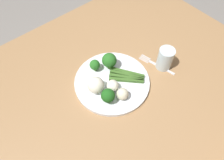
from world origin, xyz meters
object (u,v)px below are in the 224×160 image
(asparagus_bundle, at_px, (127,76))
(fork, at_px, (156,65))
(broccoli_front, at_px, (95,65))
(cauliflower_back, at_px, (96,85))
(broccoli_left, at_px, (109,60))
(dining_table, at_px, (119,95))
(broccoli_right, at_px, (108,96))
(plate, at_px, (112,82))
(cauliflower_mid, at_px, (122,94))
(water_glass, at_px, (165,59))
(cauliflower_front_left, at_px, (113,86))

(asparagus_bundle, height_order, fork, asparagus_bundle)
(fork, bearing_deg, broccoli_front, 43.86)
(cauliflower_back, xyz_separation_m, fork, (0.28, -0.06, -0.04))
(broccoli_left, height_order, broccoli_front, broccoli_left)
(dining_table, distance_m, broccoli_right, 0.19)
(asparagus_bundle, xyz_separation_m, cauliflower_back, (-0.13, 0.03, 0.03))
(cauliflower_back, bearing_deg, plate, -5.56)
(broccoli_front, relative_size, fork, 0.31)
(cauliflower_mid, bearing_deg, cauliflower_back, 121.49)
(cauliflower_back, height_order, cauliflower_mid, cauliflower_back)
(fork, height_order, water_glass, water_glass)
(water_glass, bearing_deg, cauliflower_back, 164.57)
(plate, xyz_separation_m, broccoli_front, (-0.02, 0.09, 0.04))
(cauliflower_back, relative_size, water_glass, 0.66)
(asparagus_bundle, distance_m, fork, 0.15)
(fork, bearing_deg, plate, 62.00)
(dining_table, height_order, fork, fork)
(water_glass, bearing_deg, broccoli_front, 145.65)
(dining_table, relative_size, broccoli_front, 24.26)
(asparagus_bundle, height_order, cauliflower_front_left, cauliflower_front_left)
(broccoli_right, bearing_deg, asparagus_bundle, 15.23)
(cauliflower_front_left, relative_size, cauliflower_mid, 1.00)
(plate, height_order, cauliflower_front_left, cauliflower_front_left)
(broccoli_right, xyz_separation_m, fork, (0.27, 0.01, -0.05))
(broccoli_front, xyz_separation_m, fork, (0.22, -0.14, -0.04))
(asparagus_bundle, xyz_separation_m, fork, (0.15, -0.03, -0.02))
(broccoli_right, bearing_deg, broccoli_front, 70.26)
(asparagus_bundle, relative_size, cauliflower_front_left, 3.04)
(cauliflower_mid, relative_size, water_glass, 0.47)
(cauliflower_mid, height_order, water_glass, water_glass)
(cauliflower_front_left, bearing_deg, plate, 53.32)
(asparagus_bundle, distance_m, water_glass, 0.17)
(cauliflower_front_left, relative_size, water_glass, 0.47)
(plate, bearing_deg, broccoli_left, 58.68)
(cauliflower_mid, bearing_deg, fork, 7.46)
(asparagus_bundle, xyz_separation_m, broccoli_front, (-0.07, 0.11, 0.02))
(broccoli_front, bearing_deg, plate, -79.61)
(broccoli_right, relative_size, water_glass, 0.66)
(fork, bearing_deg, broccoli_right, 77.92)
(plate, bearing_deg, dining_table, -35.88)
(broccoli_right, bearing_deg, fork, 1.41)
(cauliflower_back, bearing_deg, broccoli_front, 54.76)
(plate, distance_m, water_glass, 0.24)
(dining_table, distance_m, water_glass, 0.25)
(broccoli_left, distance_m, cauliflower_back, 0.12)
(broccoli_front, xyz_separation_m, cauliflower_front_left, (-0.01, -0.12, -0.01))
(asparagus_bundle, xyz_separation_m, cauliflower_mid, (-0.07, -0.06, 0.02))
(cauliflower_front_left, distance_m, cauliflower_back, 0.06)
(asparagus_bundle, bearing_deg, cauliflower_back, 38.94)
(broccoli_left, bearing_deg, fork, -34.07)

